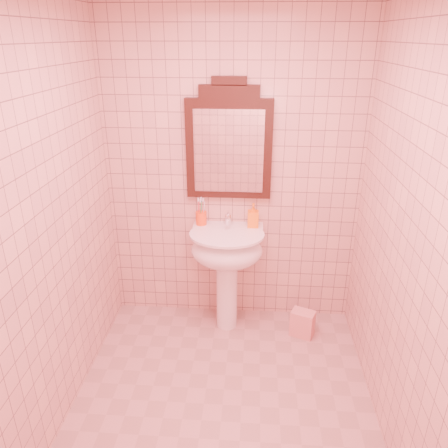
# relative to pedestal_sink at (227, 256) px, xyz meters

# --- Properties ---
(floor) EXTENTS (2.20, 2.20, 0.00)m
(floor) POSITION_rel_pedestal_sink_xyz_m (0.03, -0.87, -0.66)
(floor) COLOR tan
(floor) RESTS_ON ground
(back_wall) EXTENTS (2.00, 0.02, 2.50)m
(back_wall) POSITION_rel_pedestal_sink_xyz_m (0.03, 0.23, 0.59)
(back_wall) COLOR #CD9A8F
(back_wall) RESTS_ON floor
(pedestal_sink) EXTENTS (0.58, 0.58, 0.86)m
(pedestal_sink) POSITION_rel_pedestal_sink_xyz_m (0.00, 0.00, 0.00)
(pedestal_sink) COLOR white
(pedestal_sink) RESTS_ON floor
(faucet) EXTENTS (0.04, 0.16, 0.11)m
(faucet) POSITION_rel_pedestal_sink_xyz_m (-0.00, 0.14, 0.26)
(faucet) COLOR white
(faucet) RESTS_ON pedestal_sink
(mirror) EXTENTS (0.65, 0.06, 0.91)m
(mirror) POSITION_rel_pedestal_sink_xyz_m (0.00, 0.20, 0.85)
(mirror) COLOR black
(mirror) RESTS_ON back_wall
(toothbrush_cup) EXTENTS (0.09, 0.09, 0.20)m
(toothbrush_cup) POSITION_rel_pedestal_sink_xyz_m (-0.22, 0.15, 0.26)
(toothbrush_cup) COLOR #FF4C15
(toothbrush_cup) RESTS_ON pedestal_sink
(soap_dispenser) EXTENTS (0.09, 0.09, 0.19)m
(soap_dispenser) POSITION_rel_pedestal_sink_xyz_m (0.20, 0.14, 0.30)
(soap_dispenser) COLOR orange
(soap_dispenser) RESTS_ON pedestal_sink
(towel) EXTENTS (0.21, 0.18, 0.22)m
(towel) POSITION_rel_pedestal_sink_xyz_m (0.62, -0.08, -0.55)
(towel) COLOR #E8A488
(towel) RESTS_ON floor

